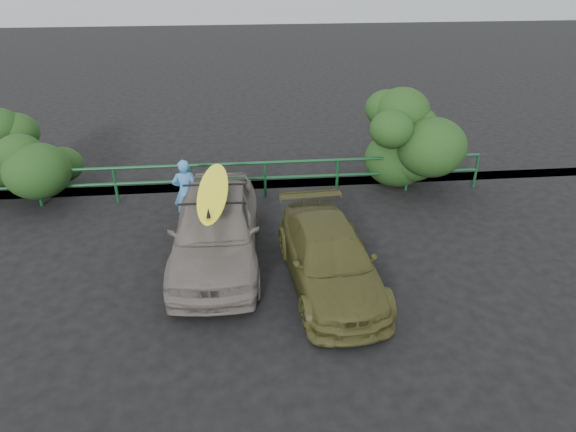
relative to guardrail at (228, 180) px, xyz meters
name	(u,v)px	position (x,y,z in m)	size (l,w,h in m)	color
ground	(229,311)	(0.00, -5.00, -0.52)	(80.00, 80.00, 0.00)	black
ocean	(230,2)	(0.00, 55.00, -0.52)	(200.00, 200.00, 0.00)	slate
guardrail	(228,180)	(0.00, 0.00, 0.00)	(14.00, 0.08, 1.04)	#123F20
shrub_left	(45,160)	(-4.80, 0.40, 0.62)	(3.20, 2.40, 2.28)	#1C3D16
shrub_right	(405,142)	(5.00, 0.50, 0.75)	(3.20, 2.40, 2.53)	#1C3D16
sedan	(216,228)	(-0.25, -3.11, 0.27)	(1.86, 4.63, 1.58)	#635D58
olive_vehicle	(330,258)	(2.05, -4.27, 0.08)	(1.68, 4.14, 1.20)	#3C3E1B
man	(185,192)	(-1.03, -1.31, 0.32)	(0.61, 0.40, 1.67)	teal
roof_rack	(213,194)	(-0.25, -3.11, 1.08)	(1.37, 0.96, 0.05)	black
surfboard	(213,191)	(-0.25, -3.11, 1.15)	(0.62, 3.01, 0.09)	yellow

